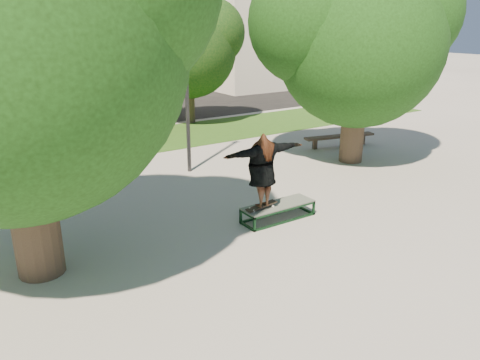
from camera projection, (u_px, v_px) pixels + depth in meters
ground at (257, 237)px, 10.15m from camera, size 120.00×120.00×0.00m
grass_strip at (135, 141)px, 18.16m from camera, size 30.00×4.00×0.02m
asphalt_strip at (66, 117)px, 22.76m from camera, size 40.00×8.00×0.01m
tree_right at (356, 33)px, 14.37m from camera, size 6.24×5.33×6.51m
bg_tree_mid at (51, 33)px, 17.81m from camera, size 5.76×4.92×6.24m
bg_tree_right at (186, 44)px, 20.47m from camera, size 5.04×4.31×5.43m
lamppost at (186, 68)px, 13.60m from camera, size 0.25×0.15×6.11m
side_building at (281, 27)px, 35.64m from camera, size 15.00×10.00×8.00m
grind_box at (278, 212)px, 11.02m from camera, size 1.80×0.60×0.38m
skater_rig at (262, 170)px, 10.41m from camera, size 2.09×0.60×1.77m
bench at (339, 137)px, 17.36m from camera, size 2.82×1.00×0.43m
car_grey at (61, 101)px, 22.91m from camera, size 2.82×5.51×1.49m
car_silver_b at (111, 106)px, 21.71m from camera, size 2.03×4.77×1.37m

